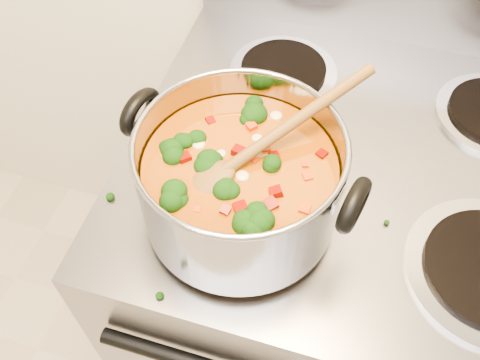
% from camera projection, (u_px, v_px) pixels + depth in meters
% --- Properties ---
extents(electric_range, '(0.77, 0.70, 1.08)m').
position_uv_depth(electric_range, '(332.00, 283.00, 1.21)').
color(electric_range, gray).
rests_on(electric_range, ground).
extents(stockpot, '(0.34, 0.27, 0.16)m').
position_uv_depth(stockpot, '(240.00, 181.00, 0.72)').
color(stockpot, '#97989F').
rests_on(stockpot, electric_range).
extents(wooden_spoon, '(0.21, 0.24, 0.09)m').
position_uv_depth(wooden_spoon, '(253.00, 151.00, 0.68)').
color(wooden_spoon, brown).
rests_on(wooden_spoon, stockpot).
extents(cooktop_crumbs, '(0.38, 0.30, 0.01)m').
position_uv_depth(cooktop_crumbs, '(320.00, 242.00, 0.76)').
color(cooktop_crumbs, black).
rests_on(cooktop_crumbs, electric_range).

